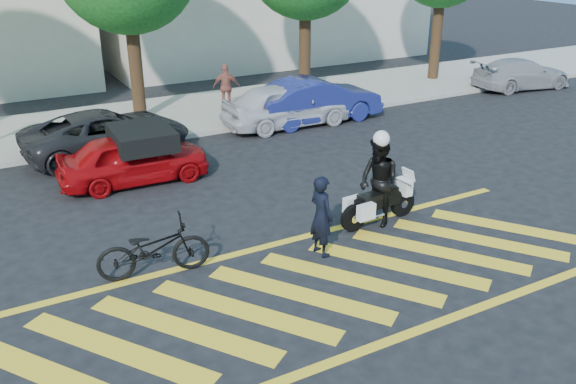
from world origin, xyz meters
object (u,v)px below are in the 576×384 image
officer_bike (321,216)px  red_convertible (134,158)px  officer_moto (379,182)px  police_motorcycle (378,203)px  parked_far_right (522,74)px  parked_right (316,100)px  parked_mid_right (287,105)px  parked_mid_left (107,133)px  bicycle (153,249)px

officer_bike → red_convertible: (-2.21, 5.63, -0.19)m
officer_moto → police_motorcycle: bearing=76.1°
officer_bike → parked_far_right: bearing=-68.4°
parked_right → parked_mid_right: bearing=90.2°
officer_bike → parked_right: bearing=-37.7°
parked_far_right → parked_mid_right: bearing=97.5°
parked_mid_left → officer_bike: bearing=-170.2°
police_motorcycle → parked_right: bearing=64.4°
parked_far_right → police_motorcycle: bearing=127.7°
police_motorcycle → parked_far_right: (12.92, 7.51, 0.13)m
parked_mid_right → parked_right: (1.14, 0.00, 0.01)m
officer_moto → parked_mid_right: size_ratio=0.46×
bicycle → parked_far_right: size_ratio=0.50×
parked_far_right → parked_right: bearing=97.5°
police_motorcycle → officer_bike: bearing=-166.5°
police_motorcycle → parked_far_right: size_ratio=0.48×
bicycle → police_motorcycle: (5.04, -0.23, -0.06)m
police_motorcycle → parked_far_right: bearing=26.0°
officer_bike → parked_mid_left: (-2.30, 8.10, -0.18)m
parked_mid_right → officer_moto: bearing=167.1°
police_motorcycle → red_convertible: red_convertible is taller
officer_bike → officer_moto: size_ratio=0.85×
officer_bike → police_motorcycle: 1.97m
officer_bike → officer_moto: 1.93m
officer_bike → bicycle: bearing=68.5°
bicycle → parked_right: size_ratio=0.46×
parked_right → parked_far_right: (9.97, 0.00, -0.13)m
officer_moto → parked_far_right: bearing=116.0°
officer_bike → parked_right: (4.79, 8.10, -0.09)m
officer_bike → parked_far_right: 16.84m
red_convertible → parked_far_right: bearing=-80.0°
bicycle → parked_far_right: 19.38m
parked_mid_left → parked_right: bearing=-96.0°
parked_mid_right → parked_far_right: 11.12m
red_convertible → parked_far_right: size_ratio=0.90×
parked_mid_left → parked_right: parked_right is taller
bicycle → parked_right: bearing=-38.0°
bicycle → parked_right: 10.81m
officer_moto → parked_mid_right: 7.73m
officer_bike → officer_moto: officer_moto is taller
officer_bike → parked_mid_right: officer_bike is taller
bicycle → parked_mid_left: (0.90, 7.28, 0.11)m
parked_mid_left → parked_far_right: bearing=-96.0°
bicycle → parked_mid_right: (6.84, 7.28, 0.18)m
bicycle → parked_far_right: bearing=-58.3°
bicycle → parked_mid_left: bearing=2.6°
red_convertible → parked_mid_left: parked_mid_left is taller
bicycle → parked_mid_right: size_ratio=0.49×
red_convertible → parked_mid_right: (5.86, 2.46, 0.09)m
red_convertible → parked_right: bearing=-68.9°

